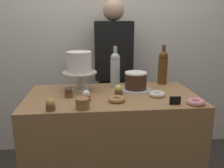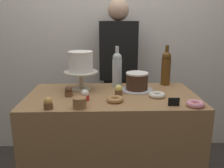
{
  "view_description": "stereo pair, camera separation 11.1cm",
  "coord_description": "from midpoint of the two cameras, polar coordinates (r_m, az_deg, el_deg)",
  "views": [
    {
      "loc": [
        -0.16,
        -1.63,
        1.41
      ],
      "look_at": [
        0.0,
        0.0,
        0.97
      ],
      "focal_mm": 38.27,
      "sensor_mm": 36.0,
      "label": 1
    },
    {
      "loc": [
        -0.05,
        -1.64,
        1.41
      ],
      "look_at": [
        0.0,
        0.0,
        0.97
      ],
      "focal_mm": 38.27,
      "sensor_mm": 36.0,
      "label": 2
    }
  ],
  "objects": [
    {
      "name": "white_layer_cake",
      "position": [
        1.8,
        -5.77,
        5.37
      ],
      "size": [
        0.19,
        0.19,
        0.15
      ],
      "color": "white",
      "rests_on": "cake_stand_pedestal"
    },
    {
      "name": "chocolate_round_cake",
      "position": [
        1.82,
        7.72,
        0.73
      ],
      "size": [
        0.17,
        0.17,
        0.13
      ],
      "color": "#3D2619",
      "rests_on": "silver_serving_platter"
    },
    {
      "name": "cupcake_vanilla",
      "position": [
        1.59,
        -4.48,
        -2.74
      ],
      "size": [
        0.06,
        0.06,
        0.07
      ],
      "color": "red",
      "rests_on": "display_counter"
    },
    {
      "name": "wine_bottle_amber",
      "position": [
        2.01,
        14.33,
        3.81
      ],
      "size": [
        0.08,
        0.08,
        0.33
      ],
      "color": "#5B3814",
      "rests_on": "display_counter"
    },
    {
      "name": "price_sign_chalkboard",
      "position": [
        1.55,
        16.57,
        -4.14
      ],
      "size": [
        0.07,
        0.01,
        0.05
      ],
      "color": "black",
      "rests_on": "display_counter"
    },
    {
      "name": "cupcake_chocolate",
      "position": [
        1.69,
        -8.49,
        -1.79
      ],
      "size": [
        0.06,
        0.06,
        0.07
      ],
      "color": "brown",
      "rests_on": "display_counter"
    },
    {
      "name": "donut_maple",
      "position": [
        1.57,
        2.79,
        -3.7
      ],
      "size": [
        0.11,
        0.11,
        0.03
      ],
      "color": "#B27F47",
      "rests_on": "display_counter"
    },
    {
      "name": "wine_bottle_clear",
      "position": [
        1.89,
        2.89,
        3.56
      ],
      "size": [
        0.08,
        0.08,
        0.33
      ],
      "color": "#B2BCC1",
      "rests_on": "display_counter"
    },
    {
      "name": "cake_stand_pedestal",
      "position": [
        1.83,
        -5.67,
        1.64
      ],
      "size": [
        0.26,
        0.26,
        0.14
      ],
      "color": "beige",
      "rests_on": "display_counter"
    },
    {
      "name": "barista_figure",
      "position": [
        2.39,
        2.75,
        1.2
      ],
      "size": [
        0.36,
        0.22,
        1.6
      ],
      "color": "black",
      "rests_on": "ground_plane"
    },
    {
      "name": "donut_sugar",
      "position": [
        1.7,
        12.58,
        -2.58
      ],
      "size": [
        0.11,
        0.11,
        0.03
      ],
      "color": "silver",
      "rests_on": "display_counter"
    },
    {
      "name": "silver_serving_platter",
      "position": [
        1.83,
        7.65,
        -1.39
      ],
      "size": [
        0.24,
        0.24,
        0.01
      ],
      "color": "silver",
      "rests_on": "display_counter"
    },
    {
      "name": "display_counter",
      "position": [
        1.9,
        1.74,
        -15.49
      ],
      "size": [
        1.21,
        0.65,
        0.89
      ],
      "color": "#997047",
      "rests_on": "ground_plane"
    },
    {
      "name": "back_wall",
      "position": [
        2.54,
        0.65,
        12.58
      ],
      "size": [
        6.0,
        0.05,
        2.6
      ],
      "color": "silver",
      "rests_on": "ground_plane"
    },
    {
      "name": "cookie_stack",
      "position": [
        1.46,
        -5.58,
        -4.53
      ],
      "size": [
        0.08,
        0.08,
        0.07
      ],
      "color": "olive",
      "rests_on": "display_counter"
    },
    {
      "name": "cupcake_lemon",
      "position": [
        1.71,
        3.47,
        -1.48
      ],
      "size": [
        0.06,
        0.06,
        0.07
      ],
      "color": "brown",
      "rests_on": "display_counter"
    },
    {
      "name": "cupcake_caramel",
      "position": [
        1.47,
        -12.94,
        -4.55
      ],
      "size": [
        0.06,
        0.06,
        0.07
      ],
      "color": "brown",
      "rests_on": "display_counter"
    },
    {
      "name": "donut_pink",
      "position": [
        1.59,
        21.21,
        -4.46
      ],
      "size": [
        0.11,
        0.11,
        0.03
      ],
      "color": "pink",
      "rests_on": "display_counter"
    }
  ]
}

